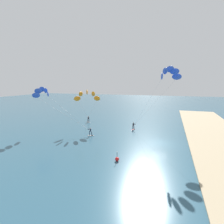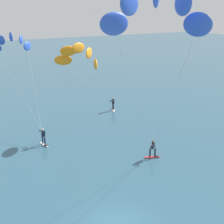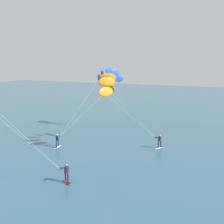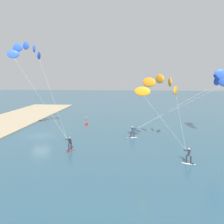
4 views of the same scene
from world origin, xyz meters
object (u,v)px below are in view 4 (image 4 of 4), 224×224
(kitesurfer_mid_water, at_px, (160,87))
(kitesurfer_far_out, at_px, (216,80))
(kitesurfer_nearshore, at_px, (28,54))
(marker_buoy, at_px, (86,123))

(kitesurfer_mid_water, relative_size, kitesurfer_far_out, 0.68)
(kitesurfer_nearshore, bearing_deg, kitesurfer_far_out, 92.52)
(kitesurfer_mid_water, height_order, kitesurfer_far_out, kitesurfer_far_out)
(kitesurfer_mid_water, distance_m, marker_buoy, 20.52)
(kitesurfer_nearshore, distance_m, marker_buoy, 17.08)
(marker_buoy, bearing_deg, kitesurfer_mid_water, 38.00)
(marker_buoy, bearing_deg, kitesurfer_far_out, 62.87)
(kitesurfer_far_out, relative_size, marker_buoy, 9.63)
(kitesurfer_mid_water, bearing_deg, marker_buoy, -142.00)
(kitesurfer_nearshore, distance_m, kitesurfer_far_out, 25.77)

